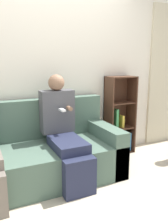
{
  "coord_description": "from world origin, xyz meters",
  "views": [
    {
      "loc": [
        -0.94,
        -2.11,
        1.44
      ],
      "look_at": [
        0.34,
        0.61,
        0.77
      ],
      "focal_mm": 38.0,
      "sensor_mm": 36.0,
      "label": 1
    }
  ],
  "objects": [
    {
      "name": "ground_plane",
      "position": [
        0.0,
        0.0,
        0.0
      ],
      "size": [
        14.0,
        14.0,
        0.0
      ],
      "primitive_type": "plane",
      "color": "beige"
    },
    {
      "name": "back_wall",
      "position": [
        0.0,
        1.05,
        1.27
      ],
      "size": [
        10.0,
        0.06,
        2.55
      ],
      "color": "silver",
      "rests_on": "ground_plane"
    },
    {
      "name": "adult_seated",
      "position": [
        -0.0,
        0.47,
        0.64
      ],
      "size": [
        0.42,
        0.85,
        1.26
      ],
      "color": "#232842",
      "rests_on": "ground_plane"
    },
    {
      "name": "curtain_panel",
      "position": [
        2.01,
        1.0,
        1.15
      ],
      "size": [
        0.56,
        0.04,
        2.31
      ],
      "color": "beige",
      "rests_on": "ground_plane"
    },
    {
      "name": "couch",
      "position": [
        -0.4,
        0.56,
        0.3
      ],
      "size": [
        2.17,
        0.92,
        0.94
      ],
      "color": "#4C6656",
      "rests_on": "ground_plane"
    },
    {
      "name": "bookshelf",
      "position": [
        1.07,
        0.9,
        0.49
      ],
      "size": [
        0.43,
        0.27,
        1.19
      ],
      "color": "#4C2D1E",
      "rests_on": "ground_plane"
    }
  ]
}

